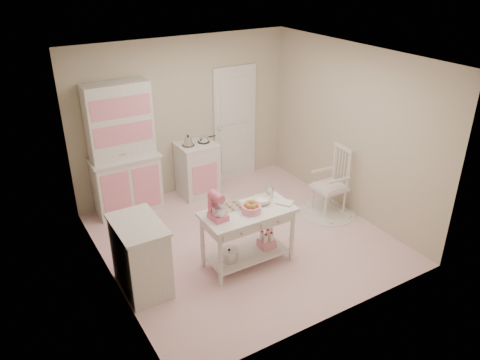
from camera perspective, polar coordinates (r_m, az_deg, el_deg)
name	(u,v)px	position (r m, az deg, el deg)	size (l,w,h in m)	color
room_shell	(244,132)	(6.11, 0.49, 5.92)	(3.84, 3.84, 2.62)	pink
door	(235,124)	(8.29, -0.65, 6.83)	(0.82, 0.05, 2.04)	white
hutch	(123,150)	(7.33, -14.05, 3.55)	(1.06, 0.50, 2.08)	white
stove	(197,169)	(7.90, -5.23, 1.34)	(0.62, 0.57, 0.92)	white
base_cabinet	(141,256)	(5.81, -12.01, -9.08)	(0.54, 0.84, 0.92)	white
lace_rug	(327,212)	(7.63, 10.57, -3.82)	(0.92, 0.92, 0.01)	white
rocking_chair	(330,181)	(7.38, 10.91, -0.15)	(0.48, 0.72, 1.10)	white
work_table	(248,237)	(6.14, 0.95, -7.00)	(1.20, 0.60, 0.80)	white
stand_mixer	(218,207)	(5.68, -2.72, -3.27)	(0.20, 0.28, 0.34)	#EB6386
cookie_tray	(231,207)	(6.00, -1.15, -3.33)	(0.34, 0.24, 0.02)	silver
bread_basket	(251,209)	(5.88, 1.40, -3.54)	(0.25, 0.25, 0.09)	pink
mixing_bowl	(262,200)	(6.10, 2.66, -2.51)	(0.24, 0.24, 0.08)	white
metal_pitcher	(270,192)	(6.22, 3.65, -1.41)	(0.10, 0.10, 0.17)	silver
recipe_book	(282,205)	(6.06, 5.20, -3.07)	(0.16, 0.21, 0.02)	white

